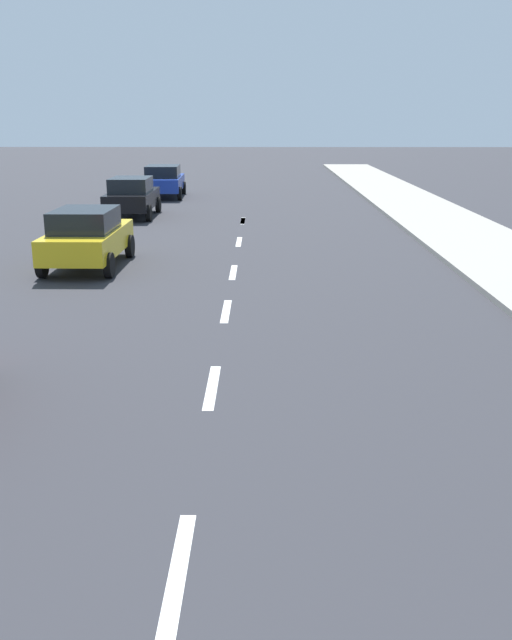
# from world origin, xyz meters

# --- Properties ---
(ground_plane) EXTENTS (160.00, 160.00, 0.00)m
(ground_plane) POSITION_xyz_m (0.00, 20.00, 0.00)
(ground_plane) COLOR #2D2D33
(sidewalk_strip) EXTENTS (3.60, 80.00, 0.14)m
(sidewalk_strip) POSITION_xyz_m (7.56, 22.00, 0.07)
(sidewalk_strip) COLOR #9E998E
(sidewalk_strip) RESTS_ON ground
(lane_stripe_2) EXTENTS (0.16, 1.80, 0.01)m
(lane_stripe_2) POSITION_xyz_m (0.00, 7.99, 0.00)
(lane_stripe_2) COLOR white
(lane_stripe_2) RESTS_ON ground
(lane_stripe_3) EXTENTS (0.16, 1.80, 0.01)m
(lane_stripe_3) POSITION_xyz_m (0.00, 12.44, 0.00)
(lane_stripe_3) COLOR white
(lane_stripe_3) RESTS_ON ground
(lane_stripe_4) EXTENTS (0.16, 1.80, 0.01)m
(lane_stripe_4) POSITION_xyz_m (0.00, 16.74, 0.00)
(lane_stripe_4) COLOR white
(lane_stripe_4) RESTS_ON ground
(lane_stripe_5) EXTENTS (0.16, 1.80, 0.01)m
(lane_stripe_5) POSITION_xyz_m (0.00, 20.57, 0.00)
(lane_stripe_5) COLOR white
(lane_stripe_5) RESTS_ON ground
(lane_stripe_6) EXTENTS (0.16, 1.80, 0.01)m
(lane_stripe_6) POSITION_xyz_m (0.00, 25.25, 0.00)
(lane_stripe_6) COLOR white
(lane_stripe_6) RESTS_ON ground
(lane_stripe_7) EXTENTS (0.16, 1.80, 0.01)m
(lane_stripe_7) POSITION_xyz_m (0.00, 30.02, 0.00)
(lane_stripe_7) COLOR white
(lane_stripe_7) RESTS_ON ground
(lane_stripe_8) EXTENTS (0.16, 1.80, 0.01)m
(lane_stripe_8) POSITION_xyz_m (0.00, 30.11, 0.00)
(lane_stripe_8) COLOR white
(lane_stripe_8) RESTS_ON ground
(parked_car_yellow) EXTENTS (1.90, 4.04, 1.57)m
(parked_car_yellow) POSITION_xyz_m (-3.90, 21.21, 0.84)
(parked_car_yellow) COLOR gold
(parked_car_yellow) RESTS_ON ground
(parked_car_black) EXTENTS (1.90, 4.05, 1.57)m
(parked_car_black) POSITION_xyz_m (-4.47, 31.19, 0.84)
(parked_car_black) COLOR black
(parked_car_black) RESTS_ON ground
(parked_car_blue) EXTENTS (2.10, 4.33, 1.57)m
(parked_car_blue) POSITION_xyz_m (-4.18, 38.45, 0.84)
(parked_car_blue) COLOR #1E389E
(parked_car_blue) RESTS_ON ground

